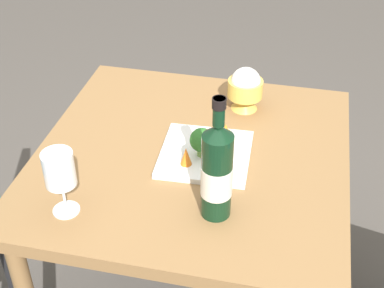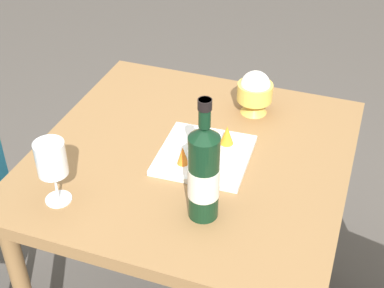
{
  "view_description": "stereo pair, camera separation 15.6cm",
  "coord_description": "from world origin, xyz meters",
  "px_view_note": "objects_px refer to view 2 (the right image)",
  "views": [
    {
      "loc": [
        -1.23,
        -0.27,
        1.69
      ],
      "look_at": [
        0.0,
        0.0,
        0.77
      ],
      "focal_mm": 51.78,
      "sensor_mm": 36.0,
      "label": 1
    },
    {
      "loc": [
        -1.19,
        -0.42,
        1.69
      ],
      "look_at": [
        0.0,
        0.0,
        0.77
      ],
      "focal_mm": 51.78,
      "sensor_mm": 36.0,
      "label": 2
    }
  ],
  "objects_px": {
    "serving_plate": "(204,155)",
    "wine_bottle": "(204,173)",
    "carrot_garnish_left": "(183,156)",
    "wine_glass": "(51,160)",
    "broccoli_floret": "(200,141)",
    "rice_bowl": "(255,92)",
    "carrot_garnish_right": "(227,135)"
  },
  "relations": [
    {
      "from": "wine_bottle",
      "to": "broccoli_floret",
      "type": "bearing_deg",
      "value": 20.87
    },
    {
      "from": "serving_plate",
      "to": "broccoli_floret",
      "type": "bearing_deg",
      "value": 157.15
    },
    {
      "from": "wine_bottle",
      "to": "serving_plate",
      "type": "distance_m",
      "value": 0.26
    },
    {
      "from": "wine_bottle",
      "to": "rice_bowl",
      "type": "relative_size",
      "value": 2.35
    },
    {
      "from": "rice_bowl",
      "to": "serving_plate",
      "type": "relative_size",
      "value": 0.54
    },
    {
      "from": "carrot_garnish_left",
      "to": "carrot_garnish_right",
      "type": "relative_size",
      "value": 0.92
    },
    {
      "from": "serving_plate",
      "to": "carrot_garnish_left",
      "type": "height_order",
      "value": "carrot_garnish_left"
    },
    {
      "from": "wine_bottle",
      "to": "carrot_garnish_right",
      "type": "distance_m",
      "value": 0.3
    },
    {
      "from": "wine_bottle",
      "to": "carrot_garnish_right",
      "type": "bearing_deg",
      "value": 5.09
    },
    {
      "from": "broccoli_floret",
      "to": "wine_bottle",
      "type": "bearing_deg",
      "value": -159.13
    },
    {
      "from": "wine_bottle",
      "to": "carrot_garnish_right",
      "type": "xyz_separation_m",
      "value": [
        0.28,
        0.03,
        -0.09
      ]
    },
    {
      "from": "wine_glass",
      "to": "serving_plate",
      "type": "bearing_deg",
      "value": -45.07
    },
    {
      "from": "serving_plate",
      "to": "carrot_garnish_right",
      "type": "xyz_separation_m",
      "value": [
        0.07,
        -0.04,
        0.04
      ]
    },
    {
      "from": "wine_bottle",
      "to": "broccoli_floret",
      "type": "distance_m",
      "value": 0.23
    },
    {
      "from": "wine_bottle",
      "to": "wine_glass",
      "type": "distance_m",
      "value": 0.37
    },
    {
      "from": "rice_bowl",
      "to": "carrot_garnish_left",
      "type": "relative_size",
      "value": 2.64
    },
    {
      "from": "carrot_garnish_left",
      "to": "wine_glass",
      "type": "bearing_deg",
      "value": 131.97
    },
    {
      "from": "broccoli_floret",
      "to": "serving_plate",
      "type": "bearing_deg",
      "value": -22.85
    },
    {
      "from": "broccoli_floret",
      "to": "rice_bowl",
      "type": "bearing_deg",
      "value": -14.78
    },
    {
      "from": "wine_bottle",
      "to": "broccoli_floret",
      "type": "xyz_separation_m",
      "value": [
        0.2,
        0.08,
        -0.07
      ]
    },
    {
      "from": "serving_plate",
      "to": "wine_bottle",
      "type": "bearing_deg",
      "value": -162.23
    },
    {
      "from": "wine_bottle",
      "to": "serving_plate",
      "type": "height_order",
      "value": "wine_bottle"
    },
    {
      "from": "wine_glass",
      "to": "rice_bowl",
      "type": "xyz_separation_m",
      "value": [
        0.57,
        -0.37,
        -0.05
      ]
    },
    {
      "from": "wine_bottle",
      "to": "broccoli_floret",
      "type": "relative_size",
      "value": 3.88
    },
    {
      "from": "rice_bowl",
      "to": "carrot_garnish_left",
      "type": "bearing_deg",
      "value": 162.1
    },
    {
      "from": "rice_bowl",
      "to": "wine_bottle",
      "type": "bearing_deg",
      "value": 179.98
    },
    {
      "from": "wine_bottle",
      "to": "carrot_garnish_left",
      "type": "distance_m",
      "value": 0.21
    },
    {
      "from": "wine_bottle",
      "to": "wine_glass",
      "type": "xyz_separation_m",
      "value": [
        -0.08,
        0.37,
        -0.0
      ]
    },
    {
      "from": "carrot_garnish_right",
      "to": "carrot_garnish_left",
      "type": "bearing_deg",
      "value": 146.82
    },
    {
      "from": "wine_bottle",
      "to": "rice_bowl",
      "type": "xyz_separation_m",
      "value": [
        0.5,
        -0.0,
        -0.06
      ]
    },
    {
      "from": "broccoli_floret",
      "to": "carrot_garnish_left",
      "type": "distance_m",
      "value": 0.06
    },
    {
      "from": "serving_plate",
      "to": "rice_bowl",
      "type": "bearing_deg",
      "value": -14.28
    }
  ]
}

